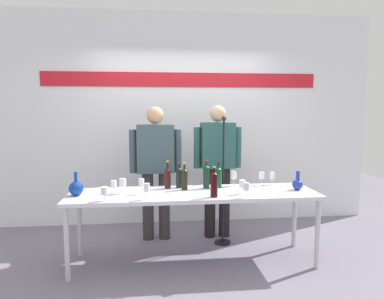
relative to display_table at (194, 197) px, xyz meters
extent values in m
plane|color=slate|center=(0.00, 0.00, -0.72)|extent=(10.00, 10.00, 0.00)
cube|color=white|center=(0.00, 1.46, 0.78)|extent=(5.53, 0.10, 3.00)
cube|color=red|center=(0.00, 1.40, 1.35)|extent=(3.87, 0.01, 0.20)
cube|color=silver|center=(0.00, 0.00, 0.03)|extent=(2.63, 0.70, 0.04)
cylinder|color=silver|center=(-1.25, -0.30, -0.35)|extent=(0.05, 0.05, 0.73)
cylinder|color=silver|center=(1.25, -0.30, -0.35)|extent=(0.05, 0.05, 0.73)
cylinder|color=silver|center=(-1.25, 0.30, -0.35)|extent=(0.05, 0.05, 0.73)
cylinder|color=silver|center=(1.25, 0.30, -0.35)|extent=(0.05, 0.05, 0.73)
sphere|color=navy|center=(-1.21, -0.02, 0.13)|extent=(0.15, 0.15, 0.15)
cylinder|color=navy|center=(-1.21, -0.02, 0.25)|extent=(0.03, 0.03, 0.11)
sphere|color=#1D349D|center=(1.14, -0.02, 0.11)|extent=(0.11, 0.11, 0.11)
cylinder|color=#1D349D|center=(1.14, -0.02, 0.21)|extent=(0.04, 0.04, 0.10)
cylinder|color=#362F2E|center=(-0.50, 0.74, -0.29)|extent=(0.14, 0.14, 0.86)
cylinder|color=#362F2E|center=(-0.29, 0.74, -0.29)|extent=(0.14, 0.14, 0.86)
cube|color=#3A5057|center=(-0.39, 0.74, 0.44)|extent=(0.46, 0.22, 0.60)
cylinder|color=#3A5057|center=(-0.67, 0.74, 0.41)|extent=(0.09, 0.09, 0.54)
cylinder|color=#3A5057|center=(-0.11, 0.74, 0.41)|extent=(0.09, 0.09, 0.54)
sphere|color=tan|center=(-0.39, 0.74, 0.86)|extent=(0.21, 0.21, 0.21)
cylinder|color=black|center=(0.30, 0.74, -0.26)|extent=(0.14, 0.14, 0.91)
cylinder|color=black|center=(0.49, 0.74, -0.26)|extent=(0.14, 0.14, 0.91)
cube|color=#28564F|center=(0.39, 0.74, 0.48)|extent=(0.42, 0.22, 0.58)
cylinder|color=#28564F|center=(0.13, 0.74, 0.45)|extent=(0.09, 0.09, 0.52)
cylinder|color=#28564F|center=(0.65, 0.74, 0.45)|extent=(0.09, 0.09, 0.52)
sphere|color=tan|center=(0.39, 0.74, 0.88)|extent=(0.21, 0.21, 0.21)
cylinder|color=#13301F|center=(0.16, 0.18, 0.17)|extent=(0.07, 0.07, 0.24)
cone|color=#13301F|center=(0.16, 0.18, 0.30)|extent=(0.07, 0.07, 0.03)
cylinder|color=#13301F|center=(0.16, 0.18, 0.32)|extent=(0.03, 0.03, 0.07)
cylinder|color=#AA1823|center=(0.16, 0.18, 0.37)|extent=(0.03, 0.03, 0.02)
cylinder|color=#0F4121|center=(0.30, 0.19, 0.16)|extent=(0.07, 0.07, 0.21)
cone|color=#0F4121|center=(0.30, 0.19, 0.28)|extent=(0.07, 0.07, 0.03)
cylinder|color=#0F4121|center=(0.30, 0.19, 0.29)|extent=(0.03, 0.03, 0.06)
cylinder|color=black|center=(0.30, 0.19, 0.33)|extent=(0.03, 0.03, 0.02)
cylinder|color=black|center=(-0.27, 0.23, 0.16)|extent=(0.07, 0.07, 0.20)
cone|color=black|center=(-0.27, 0.23, 0.27)|extent=(0.07, 0.07, 0.03)
cylinder|color=black|center=(-0.27, 0.23, 0.30)|extent=(0.03, 0.03, 0.09)
cylinder|color=gold|center=(-0.27, 0.23, 0.35)|extent=(0.03, 0.03, 0.02)
cylinder|color=black|center=(0.18, -0.23, 0.17)|extent=(0.07, 0.07, 0.23)
cone|color=black|center=(0.18, -0.23, 0.30)|extent=(0.07, 0.07, 0.03)
cylinder|color=black|center=(0.18, -0.23, 0.32)|extent=(0.03, 0.03, 0.06)
cylinder|color=gold|center=(0.18, -0.23, 0.36)|extent=(0.03, 0.03, 0.02)
cylinder|color=black|center=(-0.09, 0.12, 0.16)|extent=(0.07, 0.07, 0.21)
cone|color=black|center=(-0.09, 0.12, 0.28)|extent=(0.07, 0.07, 0.03)
cylinder|color=black|center=(-0.09, 0.12, 0.30)|extent=(0.02, 0.02, 0.07)
cylinder|color=gold|center=(-0.09, 0.12, 0.35)|extent=(0.03, 0.03, 0.02)
cylinder|color=black|center=(-0.14, 0.23, 0.16)|extent=(0.07, 0.07, 0.21)
cone|color=black|center=(-0.14, 0.23, 0.28)|extent=(0.07, 0.07, 0.03)
cylinder|color=black|center=(-0.14, 0.23, 0.30)|extent=(0.03, 0.03, 0.06)
cylinder|color=#AD2316|center=(-0.14, 0.23, 0.34)|extent=(0.03, 0.03, 0.02)
cylinder|color=white|center=(-0.84, 0.05, 0.06)|extent=(0.06, 0.06, 0.00)
cylinder|color=white|center=(-0.84, 0.05, 0.09)|extent=(0.01, 0.01, 0.06)
cylinder|color=white|center=(-0.84, 0.05, 0.15)|extent=(0.06, 0.06, 0.07)
cylinder|color=white|center=(-0.49, -0.25, 0.06)|extent=(0.06, 0.06, 0.00)
cylinder|color=white|center=(-0.49, -0.25, 0.10)|extent=(0.01, 0.01, 0.08)
cylinder|color=white|center=(-0.49, -0.25, 0.18)|extent=(0.06, 0.06, 0.08)
cylinder|color=white|center=(-0.55, -0.03, 0.06)|extent=(0.06, 0.06, 0.00)
cylinder|color=white|center=(-0.55, -0.03, 0.10)|extent=(0.01, 0.01, 0.08)
cylinder|color=white|center=(-0.55, -0.03, 0.18)|extent=(0.06, 0.06, 0.09)
cylinder|color=white|center=(-0.89, -0.27, 0.06)|extent=(0.06, 0.06, 0.00)
cylinder|color=white|center=(-0.89, -0.27, 0.09)|extent=(0.01, 0.01, 0.06)
cylinder|color=white|center=(-0.89, -0.27, 0.15)|extent=(0.07, 0.07, 0.08)
cylinder|color=white|center=(-0.74, 0.02, 0.06)|extent=(0.06, 0.06, 0.00)
cylinder|color=white|center=(-0.74, 0.02, 0.10)|extent=(0.01, 0.01, 0.08)
cylinder|color=white|center=(-0.74, 0.02, 0.18)|extent=(0.07, 0.07, 0.08)
cylinder|color=white|center=(0.49, -0.14, 0.06)|extent=(0.06, 0.06, 0.00)
cylinder|color=white|center=(0.49, -0.14, 0.09)|extent=(0.01, 0.01, 0.07)
cylinder|color=white|center=(0.49, -0.14, 0.17)|extent=(0.07, 0.07, 0.08)
cylinder|color=white|center=(0.49, -0.29, 0.06)|extent=(0.05, 0.05, 0.00)
cylinder|color=white|center=(0.49, -0.29, 0.10)|extent=(0.01, 0.01, 0.07)
cylinder|color=white|center=(0.49, -0.29, 0.17)|extent=(0.07, 0.07, 0.07)
cylinder|color=white|center=(0.49, 0.25, 0.06)|extent=(0.06, 0.06, 0.00)
cylinder|color=white|center=(0.49, 0.25, 0.10)|extent=(0.01, 0.01, 0.08)
cylinder|color=white|center=(0.49, 0.25, 0.18)|extent=(0.06, 0.06, 0.09)
cylinder|color=white|center=(0.95, 0.27, 0.06)|extent=(0.06, 0.06, 0.00)
cylinder|color=white|center=(0.95, 0.27, 0.09)|extent=(0.01, 0.01, 0.07)
cylinder|color=white|center=(0.95, 0.27, 0.16)|extent=(0.06, 0.06, 0.08)
cylinder|color=white|center=(0.82, 0.26, 0.06)|extent=(0.06, 0.06, 0.00)
cylinder|color=white|center=(0.82, 0.26, 0.10)|extent=(0.01, 0.01, 0.08)
cylinder|color=white|center=(0.82, 0.26, 0.17)|extent=(0.07, 0.07, 0.08)
cylinder|color=black|center=(0.42, 0.49, -0.71)|extent=(0.20, 0.20, 0.02)
cylinder|color=black|center=(0.42, 0.49, 0.04)|extent=(0.02, 0.02, 1.51)
sphere|color=#232328|center=(0.42, 0.49, 0.82)|extent=(0.06, 0.06, 0.06)
camera|label=1|loc=(-0.42, -3.67, 0.93)|focal=33.19mm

